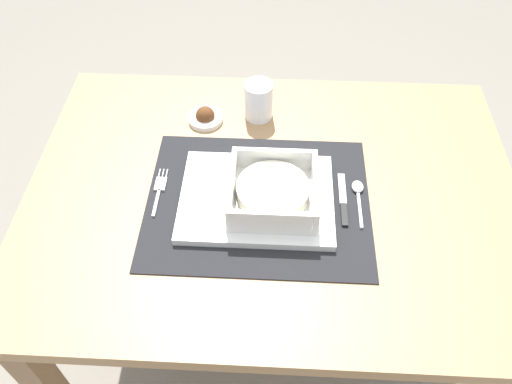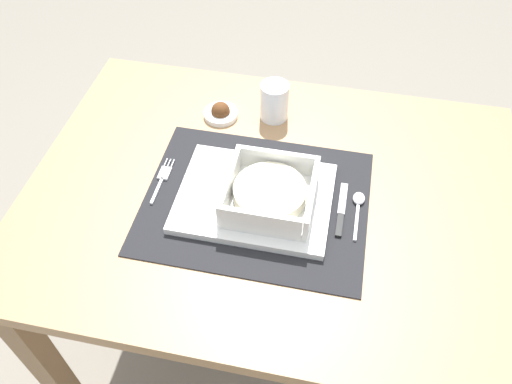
% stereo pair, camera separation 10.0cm
% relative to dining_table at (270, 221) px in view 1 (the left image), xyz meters
% --- Properties ---
extents(ground_plane, '(6.00, 6.00, 0.00)m').
position_rel_dining_table_xyz_m(ground_plane, '(0.00, 0.00, -0.63)').
color(ground_plane, gray).
extents(dining_table, '(1.00, 0.73, 0.74)m').
position_rel_dining_table_xyz_m(dining_table, '(0.00, 0.00, 0.00)').
color(dining_table, '#A37A51').
rests_on(dining_table, ground).
extents(placemat, '(0.44, 0.36, 0.00)m').
position_rel_dining_table_xyz_m(placemat, '(-0.03, -0.03, 0.11)').
color(placemat, black).
rests_on(placemat, dining_table).
extents(serving_plate, '(0.30, 0.23, 0.02)m').
position_rel_dining_table_xyz_m(serving_plate, '(-0.03, -0.03, 0.12)').
color(serving_plate, white).
rests_on(serving_plate, placemat).
extents(porridge_bowl, '(0.17, 0.17, 0.06)m').
position_rel_dining_table_xyz_m(porridge_bowl, '(0.00, -0.04, 0.15)').
color(porridge_bowl, white).
rests_on(porridge_bowl, serving_plate).
extents(fork, '(0.02, 0.13, 0.00)m').
position_rel_dining_table_xyz_m(fork, '(-0.23, -0.01, 0.11)').
color(fork, silver).
rests_on(fork, placemat).
extents(spoon, '(0.02, 0.12, 0.01)m').
position_rel_dining_table_xyz_m(spoon, '(0.17, -0.00, 0.11)').
color(spoon, silver).
rests_on(spoon, placemat).
extents(butter_knife, '(0.01, 0.13, 0.01)m').
position_rel_dining_table_xyz_m(butter_knife, '(0.14, -0.03, 0.11)').
color(butter_knife, black).
rests_on(butter_knife, placemat).
extents(drinking_glass, '(0.06, 0.06, 0.09)m').
position_rel_dining_table_xyz_m(drinking_glass, '(-0.04, 0.23, 0.14)').
color(drinking_glass, white).
rests_on(drinking_glass, dining_table).
extents(condiment_saucer, '(0.08, 0.08, 0.04)m').
position_rel_dining_table_xyz_m(condiment_saucer, '(-0.16, 0.20, 0.12)').
color(condiment_saucer, white).
rests_on(condiment_saucer, dining_table).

